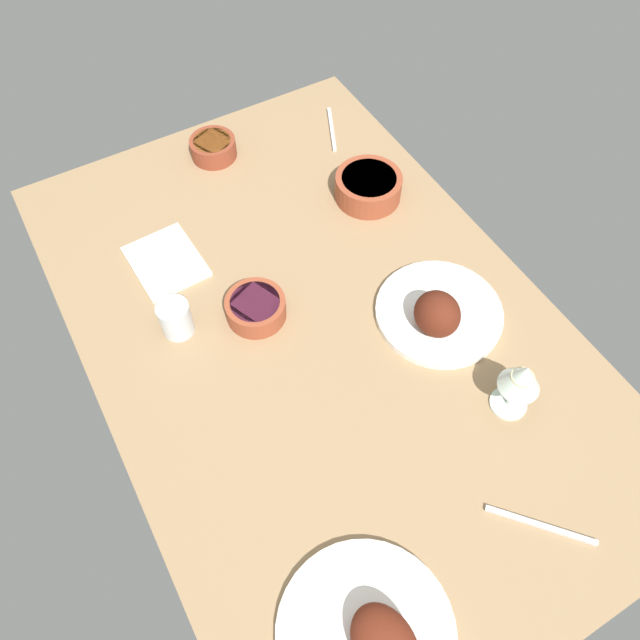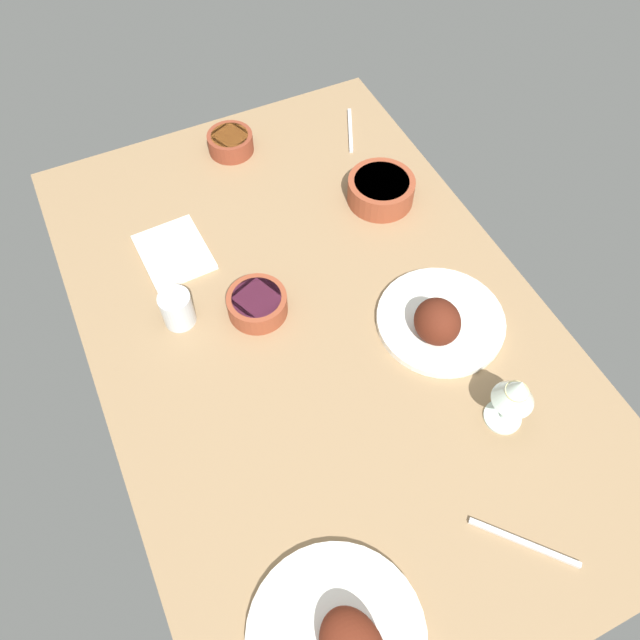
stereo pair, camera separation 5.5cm
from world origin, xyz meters
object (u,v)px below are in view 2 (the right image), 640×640
object	(u,v)px
bowl_onions	(257,303)
water_tumbler	(177,309)
bowl_soup	(230,142)
bowl_sauce	(381,189)
spoon_loose	(350,130)
folded_napkin	(174,252)
plate_center_main	(439,321)
fork_loose	(524,543)
wine_glass	(516,393)

from	to	relation	value
bowl_onions	water_tumbler	world-z (taller)	water_tumbler
bowl_onions	bowl_soup	bearing A→B (deg)	165.49
bowl_onions	bowl_sauce	xyz separation A→B (cm)	(-17.35, 38.06, 0.63)
bowl_soup	spoon_loose	distance (cm)	30.95
bowl_onions	folded_napkin	size ratio (longest dim) A/B	0.73
plate_center_main	fork_loose	bearing A→B (deg)	-12.18
bowl_onions	wine_glass	xyz separation A→B (cm)	(41.85, 31.89, 7.31)
bowl_onions	folded_napkin	bearing A→B (deg)	-153.50
bowl_onions	plate_center_main	bearing A→B (deg)	57.63
plate_center_main	wine_glass	distance (cm)	23.17
spoon_loose	wine_glass	bearing A→B (deg)	-162.28
bowl_sauce	fork_loose	xyz separation A→B (cm)	(79.64, -16.04, -2.85)
folded_napkin	fork_loose	bearing A→B (deg)	21.38
plate_center_main	fork_loose	world-z (taller)	plate_center_main
water_tumbler	spoon_loose	world-z (taller)	water_tumbler
bowl_soup	wine_glass	size ratio (longest dim) A/B	0.80
water_tumbler	bowl_onions	bearing A→B (deg)	72.85
bowl_soup	bowl_onions	bearing A→B (deg)	-14.51
bowl_soup	wine_glass	distance (cm)	92.58
bowl_soup	spoon_loose	bearing A→B (deg)	78.05
wine_glass	spoon_loose	xyz separation A→B (cm)	(-83.85, 10.82, -9.53)
spoon_loose	bowl_sauce	bearing A→B (deg)	-165.63
bowl_onions	water_tumbler	size ratio (longest dim) A/B	1.57
plate_center_main	bowl_soup	bearing A→B (deg)	-164.68
bowl_soup	bowl_sauce	xyz separation A→B (cm)	(31.04, 25.54, 0.61)
fork_loose	bowl_onions	bearing A→B (deg)	-22.13
bowl_sauce	bowl_onions	bearing A→B (deg)	-65.50
plate_center_main	fork_loose	xyz separation A→B (cm)	(42.51, -9.18, -2.53)
bowl_onions	water_tumbler	xyz separation A→B (cm)	(-4.72, -15.28, 1.30)
bowl_onions	wine_glass	size ratio (longest dim) A/B	0.88
water_tumbler	spoon_loose	xyz separation A→B (cm)	(-37.28, 57.99, -3.52)
plate_center_main	water_tumbler	bearing A→B (deg)	-117.79
water_tumbler	fork_loose	xyz separation A→B (cm)	(67.01, 37.29, -3.52)
wine_glass	fork_loose	distance (cm)	24.62
plate_center_main	folded_napkin	bearing A→B (deg)	-134.77
bowl_soup	bowl_sauce	distance (cm)	40.20
plate_center_main	water_tumbler	size ratio (longest dim) A/B	3.34
fork_loose	plate_center_main	bearing A→B (deg)	-53.78
folded_napkin	fork_loose	world-z (taller)	folded_napkin
water_tumbler	fork_loose	distance (cm)	76.77
bowl_onions	fork_loose	size ratio (longest dim) A/B	0.66
water_tumbler	folded_napkin	bearing A→B (deg)	166.20
bowl_soup	bowl_onions	world-z (taller)	same
bowl_soup	bowl_onions	distance (cm)	49.98
plate_center_main	water_tumbler	world-z (taller)	plate_center_main
bowl_soup	bowl_onions	xyz separation A→B (cm)	(48.38, -12.52, -0.02)
bowl_soup	bowl_onions	size ratio (longest dim) A/B	0.91
bowl_soup	fork_loose	distance (cm)	111.11
bowl_sauce	folded_napkin	size ratio (longest dim) A/B	0.91
bowl_sauce	wine_glass	bearing A→B (deg)	-5.94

